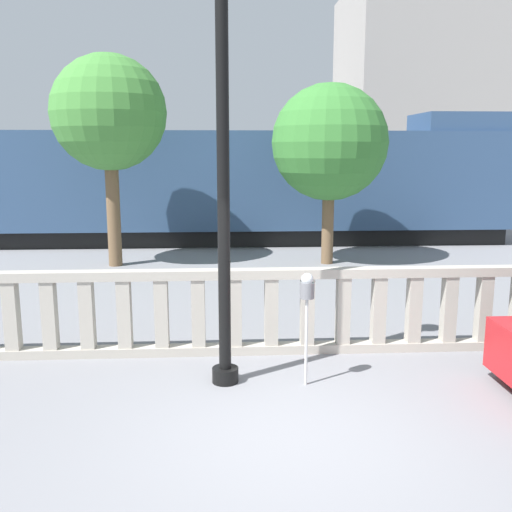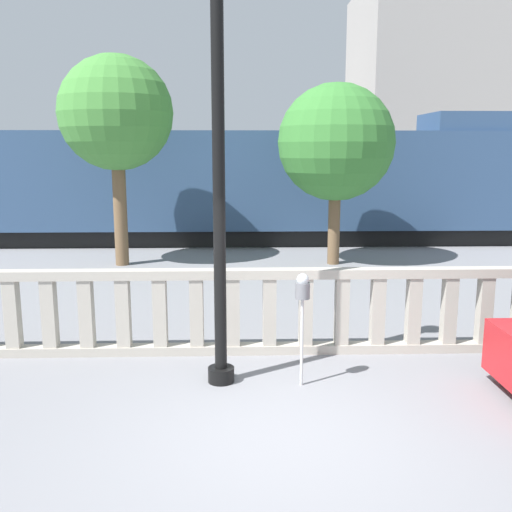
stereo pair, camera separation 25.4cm
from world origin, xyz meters
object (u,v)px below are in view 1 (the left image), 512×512
Objects in this scene: train_far at (282,167)px; tree_left at (109,114)px; tree_right at (330,143)px; parking_meter at (307,294)px; lamppost at (223,144)px; train_near at (160,185)px.

tree_left is at bearing -107.48° from train_far.
tree_left reaches higher than train_far.
tree_left is (-6.73, -21.37, 1.99)m from train_far.
train_far is 22.50m from tree_left.
tree_right is (-0.96, -21.41, 1.26)m from train_far.
parking_meter is 8.62m from tree_right.
train_near is at bearing 99.94° from lamppost.
tree_right reaches higher than train_far.
lamppost is at bearing -109.45° from tree_right.
train_near is 0.81× the size of train_far.
train_far is at bearing 87.44° from tree_right.
tree_left is at bearing 115.93° from parking_meter.
train_near reaches higher than parking_meter.
lamppost is at bearing 172.08° from parking_meter.
lamppost is 29.72m from train_far.
train_near is 4.88× the size of tree_right.
train_far is at bearing 84.73° from parking_meter.
train_near is at bearing 77.17° from tree_left.
tree_right is (4.92, -3.80, 1.34)m from train_near.
tree_left is (-4.00, 8.23, 2.75)m from parking_meter.
train_near is 18.56m from train_far.
tree_left is at bearing 109.94° from lamppost.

